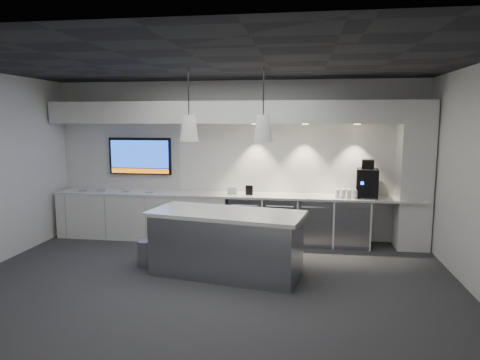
% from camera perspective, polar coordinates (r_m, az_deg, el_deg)
% --- Properties ---
extents(floor, '(7.00, 7.00, 0.00)m').
position_cam_1_polar(floor, '(6.14, -4.20, -13.69)').
color(floor, '#333336').
rests_on(floor, ground).
extents(ceiling, '(7.00, 7.00, 0.00)m').
position_cam_1_polar(ceiling, '(5.75, -4.52, 15.30)').
color(ceiling, black).
rests_on(ceiling, wall_back).
extents(wall_back, '(7.00, 0.00, 7.00)m').
position_cam_1_polar(wall_back, '(8.20, -0.55, 2.65)').
color(wall_back, silver).
rests_on(wall_back, floor).
extents(wall_front, '(7.00, 0.00, 7.00)m').
position_cam_1_polar(wall_front, '(3.40, -13.59, -5.33)').
color(wall_front, silver).
rests_on(wall_front, floor).
extents(back_counter, '(6.80, 0.65, 0.04)m').
position_cam_1_polar(back_counter, '(7.96, -0.90, -2.01)').
color(back_counter, white).
rests_on(back_counter, left_base_cabinets).
extents(left_base_cabinets, '(3.30, 0.63, 0.86)m').
position_cam_1_polar(left_base_cabinets, '(8.50, -12.65, -4.65)').
color(left_base_cabinets, white).
rests_on(left_base_cabinets, floor).
extents(fridge_unit_a, '(0.60, 0.61, 0.85)m').
position_cam_1_polar(fridge_unit_a, '(8.02, 0.88, -5.26)').
color(fridge_unit_a, gray).
rests_on(fridge_unit_a, floor).
extents(fridge_unit_b, '(0.60, 0.61, 0.85)m').
position_cam_1_polar(fridge_unit_b, '(7.97, 5.40, -5.38)').
color(fridge_unit_b, gray).
rests_on(fridge_unit_b, floor).
extents(fridge_unit_c, '(0.60, 0.61, 0.85)m').
position_cam_1_polar(fridge_unit_c, '(7.96, 9.95, -5.48)').
color(fridge_unit_c, gray).
rests_on(fridge_unit_c, floor).
extents(fridge_unit_d, '(0.60, 0.61, 0.85)m').
position_cam_1_polar(fridge_unit_d, '(8.01, 14.48, -5.54)').
color(fridge_unit_d, gray).
rests_on(fridge_unit_d, floor).
extents(backsplash, '(4.60, 0.03, 1.30)m').
position_cam_1_polar(backsplash, '(8.08, 7.88, 2.85)').
color(backsplash, white).
rests_on(backsplash, wall_back).
extents(soffit, '(6.90, 0.60, 0.40)m').
position_cam_1_polar(soffit, '(7.87, -0.89, 8.99)').
color(soffit, white).
rests_on(soffit, wall_back).
extents(column, '(0.55, 0.55, 2.60)m').
position_cam_1_polar(column, '(8.07, 22.18, 0.54)').
color(column, white).
rests_on(column, floor).
extents(wall_tv, '(1.25, 0.07, 0.72)m').
position_cam_1_polar(wall_tv, '(8.64, -13.17, 3.12)').
color(wall_tv, black).
rests_on(wall_tv, wall_back).
extents(island, '(2.37, 1.36, 0.95)m').
position_cam_1_polar(island, '(6.34, -1.85, -8.39)').
color(island, gray).
rests_on(island, floor).
extents(bin, '(0.37, 0.37, 0.41)m').
position_cam_1_polar(bin, '(6.93, -12.34, -9.50)').
color(bin, gray).
rests_on(bin, floor).
extents(coffee_machine, '(0.41, 0.56, 0.67)m').
position_cam_1_polar(coffee_machine, '(7.93, 16.58, -0.23)').
color(coffee_machine, black).
rests_on(coffee_machine, back_counter).
extents(sign_black, '(0.14, 0.05, 0.18)m').
position_cam_1_polar(sign_black, '(7.83, 1.23, -1.37)').
color(sign_black, black).
rests_on(sign_black, back_counter).
extents(sign_white, '(0.18, 0.02, 0.14)m').
position_cam_1_polar(sign_white, '(7.85, -1.08, -1.49)').
color(sign_white, white).
rests_on(sign_white, back_counter).
extents(cup_cluster, '(0.38, 0.18, 0.15)m').
position_cam_1_polar(cup_cluster, '(7.79, 13.96, -1.76)').
color(cup_cluster, white).
rests_on(cup_cluster, back_counter).
extents(tray_a, '(0.19, 0.19, 0.02)m').
position_cam_1_polar(tray_a, '(8.86, -20.14, -1.27)').
color(tray_a, '#A0A0A0').
rests_on(tray_a, back_counter).
extents(tray_b, '(0.20, 0.20, 0.02)m').
position_cam_1_polar(tray_b, '(8.70, -17.97, -1.33)').
color(tray_b, '#A0A0A0').
rests_on(tray_b, back_counter).
extents(tray_c, '(0.18, 0.18, 0.02)m').
position_cam_1_polar(tray_c, '(8.51, -14.93, -1.40)').
color(tray_c, '#A0A0A0').
rests_on(tray_c, back_counter).
extents(tray_d, '(0.18, 0.18, 0.02)m').
position_cam_1_polar(tray_d, '(8.31, -11.96, -1.54)').
color(tray_d, '#A0A0A0').
rests_on(tray_d, back_counter).
extents(pendant_left, '(0.26, 0.26, 1.08)m').
position_cam_1_polar(pendant_left, '(6.20, -6.80, 6.90)').
color(pendant_left, white).
rests_on(pendant_left, ceiling).
extents(pendant_right, '(0.26, 0.26, 1.08)m').
position_cam_1_polar(pendant_right, '(6.01, 3.11, 6.91)').
color(pendant_right, white).
rests_on(pendant_right, ceiling).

